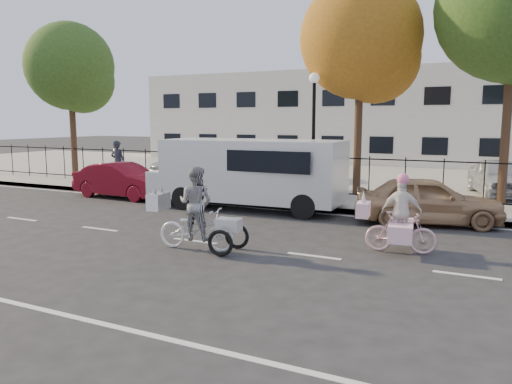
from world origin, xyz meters
The scene contains 20 objects.
ground centered at (0.00, 0.00, 0.00)m, with size 120.00×120.00×0.00m, color #333334.
road_markings centered at (0.00, 0.00, 0.01)m, with size 60.00×9.52×0.01m, color silver, non-canonical shape.
curb centered at (0.00, 5.05, 0.07)m, with size 60.00×0.10×0.15m, color #A8A399.
sidewalk centered at (0.00, 6.10, 0.07)m, with size 60.00×2.20×0.15m, color #A8A399.
parking_lot centered at (0.00, 15.00, 0.07)m, with size 60.00×15.60×0.15m, color #A8A399.
iron_fence centered at (0.00, 7.20, 0.90)m, with size 58.00×0.06×1.50m, color black, non-canonical shape.
building centered at (0.00, 25.00, 3.00)m, with size 34.00×10.00×6.00m, color silver.
lamppost centered at (0.50, 6.80, 3.11)m, with size 0.36×0.36×4.33m.
street_sign centered at (-1.85, 6.80, 1.42)m, with size 0.85×0.06×1.80m.
zebra_trike centered at (0.46, -0.63, 0.72)m, with size 2.19×0.96×1.87m.
unicorn_bike centered at (4.55, 1.10, 0.65)m, with size 1.76×1.24×1.75m.
white_van centered at (-0.83, 4.50, 1.24)m, with size 6.42×2.45×2.24m.
red_sedan centered at (-6.11, 4.50, 0.65)m, with size 1.37×3.93×1.29m, color #600A17.
gold_sedan centered at (4.69, 4.50, 0.67)m, with size 1.59×3.95×1.34m, color tan.
pedestrian centered at (-8.38, 6.80, 1.07)m, with size 0.67×0.44×1.85m, color black.
lot_car_a centered at (-7.59, 10.83, 0.74)m, with size 1.66×4.08×1.18m, color #B3B7BB.
lot_car_c centered at (-2.56, 11.10, 0.84)m, with size 1.47×4.22×1.39m, color #53555B.
lot_car_d centered at (6.39, 10.22, 0.83)m, with size 1.60×3.99×1.36m, color #B9BBC2.
tree_west centered at (-11.29, 7.36, 5.08)m, with size 3.96×3.96×7.26m.
tree_mid centered at (1.85, 8.25, 5.53)m, with size 4.31×4.31×7.89m.
Camera 1 is at (6.45, -9.76, 2.87)m, focal length 35.00 mm.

